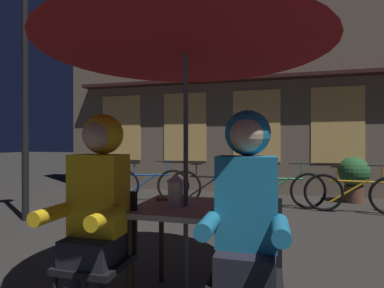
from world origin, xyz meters
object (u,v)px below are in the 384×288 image
(lantern, at_px, (176,189))
(bicycle_second, at_px, (148,185))
(bicycle_nearest, at_px, (95,182))
(person_left_hooded, at_px, (97,198))
(chair_left, at_px, (102,250))
(chair_right, at_px, (247,265))
(bicycle_fourth, at_px, (280,190))
(patio_umbrella, at_px, (186,28))
(bicycle_third, at_px, (211,187))
(book, at_px, (169,198))
(person_right_hooded, at_px, (246,206))
(street_lamp, at_px, (25,45))
(cafe_table, at_px, (186,219))
(potted_plant, at_px, (354,175))
(bicycle_fifth, at_px, (356,193))

(lantern, relative_size, bicycle_second, 0.14)
(bicycle_nearest, xyz_separation_m, bicycle_second, (1.27, -0.08, 0.00))
(person_left_hooded, bearing_deg, chair_left, 90.00)
(chair_right, height_order, person_left_hooded, person_left_hooded)
(bicycle_fourth, bearing_deg, chair_left, -107.64)
(bicycle_second, bearing_deg, patio_umbrella, -62.89)
(bicycle_third, xyz_separation_m, book, (0.32, -3.37, 0.41))
(chair_left, height_order, person_right_hooded, person_right_hooded)
(bicycle_second, height_order, bicycle_third, same)
(patio_umbrella, distance_m, bicycle_second, 4.33)
(patio_umbrella, bearing_deg, street_lamp, 151.20)
(cafe_table, distance_m, bicycle_second, 3.99)
(chair_right, bearing_deg, street_lamp, 149.92)
(chair_right, bearing_deg, potted_plant, 70.26)
(chair_right, xyz_separation_m, bicycle_fourth, (0.29, 3.93, -0.14))
(patio_umbrella, xyz_separation_m, bicycle_fourth, (0.77, 3.56, -1.71))
(bicycle_nearest, distance_m, bicycle_fourth, 3.86)
(chair_left, relative_size, potted_plant, 0.95)
(bicycle_nearest, bearing_deg, chair_right, -48.21)
(chair_left, height_order, book, chair_left)
(cafe_table, distance_m, bicycle_fifth, 4.04)
(person_right_hooded, bearing_deg, book, 137.88)
(lantern, bearing_deg, bicycle_nearest, 129.55)
(bicycle_third, bearing_deg, bicycle_fourth, 0.28)
(lantern, xyz_separation_m, bicycle_fourth, (0.84, 3.59, -0.51))
(chair_right, relative_size, street_lamp, 0.22)
(chair_left, bearing_deg, street_lamp, 141.57)
(bicycle_third, height_order, bicycle_fifth, same)
(bicycle_third, xyz_separation_m, potted_plant, (2.75, 0.97, 0.20))
(chair_left, bearing_deg, bicycle_second, 108.82)
(lantern, distance_m, chair_right, 0.74)
(potted_plant, bearing_deg, street_lamp, -151.90)
(patio_umbrella, height_order, bicycle_fifth, patio_umbrella)
(chair_left, bearing_deg, lantern, 39.44)
(patio_umbrella, relative_size, person_right_hooded, 1.65)
(book, bearing_deg, bicycle_fourth, 58.91)
(patio_umbrella, bearing_deg, cafe_table, 0.00)
(patio_umbrella, relative_size, person_left_hooded, 1.65)
(patio_umbrella, relative_size, chair_right, 2.66)
(bicycle_fourth, height_order, potted_plant, potted_plant)
(bicycle_second, bearing_deg, potted_plant, 13.69)
(patio_umbrella, distance_m, bicycle_fourth, 4.03)
(street_lamp, distance_m, book, 3.80)
(chair_right, bearing_deg, bicycle_fourth, 85.77)
(patio_umbrella, xyz_separation_m, person_left_hooded, (-0.48, -0.43, -1.21))
(patio_umbrella, relative_size, book, 11.55)
(person_left_hooded, relative_size, bicycle_fourth, 0.85)
(bicycle_fifth, distance_m, book, 3.99)
(chair_left, xyz_separation_m, bicycle_second, (-1.33, 3.91, -0.14))
(chair_left, height_order, bicycle_second, chair_left)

